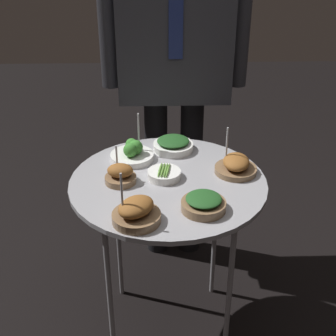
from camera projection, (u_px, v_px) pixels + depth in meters
ground_plane at (168, 326)px, 2.05m from camera, size 8.00×8.00×0.00m
serving_cart at (168, 192)px, 1.71m from camera, size 0.71×0.71×0.75m
bowl_roast_front_center at (136, 212)px, 1.45m from camera, size 0.15×0.16×0.18m
bowl_asparagus_mid_left at (164, 174)px, 1.70m from camera, size 0.12×0.12×0.04m
bowl_broccoli_front_right at (132, 152)px, 1.82m from camera, size 0.17×0.17×0.18m
bowl_roast_mid_right at (236, 166)px, 1.72m from camera, size 0.16×0.16×0.17m
bowl_roast_center at (120, 175)px, 1.66m from camera, size 0.11×0.11×0.13m
bowl_spinach_far_rim at (204, 203)px, 1.51m from camera, size 0.15×0.15×0.05m
bowl_spinach_back_right at (173, 145)px, 1.89m from camera, size 0.16×0.16×0.05m
waiter_figure at (174, 43)px, 2.00m from camera, size 0.64×0.24×1.74m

